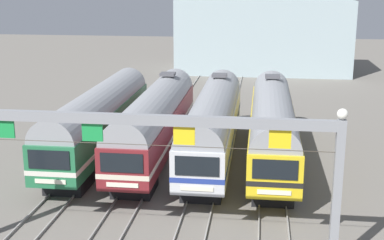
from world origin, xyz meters
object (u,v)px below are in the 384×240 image
commuter_train_maroon (155,120)px  commuter_train_silver (213,121)px  commuter_train_green (99,118)px  catenary_gantry (138,146)px  commuter_train_yellow (272,123)px

commuter_train_maroon → commuter_train_silver: 3.93m
commuter_train_green → commuter_train_maroon: bearing=0.1°
commuter_train_maroon → catenary_gantry: size_ratio=1.06×
commuter_train_silver → commuter_train_yellow: size_ratio=1.00×
commuter_train_silver → commuter_train_yellow: (3.93, 0.00, 0.00)m
commuter_train_green → commuter_train_silver: 7.87m
commuter_train_green → commuter_train_silver: commuter_train_silver is taller
commuter_train_silver → catenary_gantry: 13.85m
commuter_train_yellow → catenary_gantry: size_ratio=1.06×
commuter_train_green → commuter_train_silver: (7.87, 0.00, 0.00)m
commuter_train_silver → commuter_train_yellow: 3.93m
commuter_train_maroon → commuter_train_yellow: (7.87, 0.00, 0.00)m
commuter_train_maroon → commuter_train_green: bearing=-179.9°
commuter_train_silver → catenary_gantry: catenary_gantry is taller
commuter_train_silver → catenary_gantry: bearing=-98.3°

